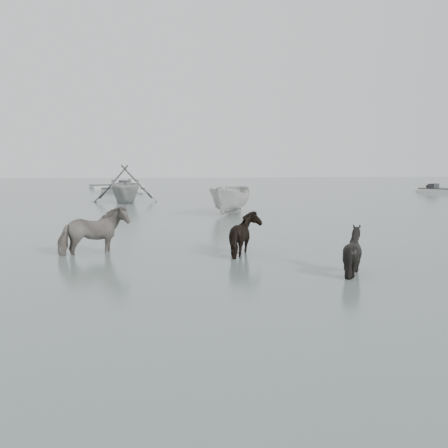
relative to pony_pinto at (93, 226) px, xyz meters
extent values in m
plane|color=slate|center=(3.40, -2.14, -0.84)|extent=(140.00, 140.00, 0.00)
imported|color=black|center=(0.00, 0.00, 0.00)|extent=(2.20, 1.66, 1.69)
imported|color=black|center=(4.49, -0.47, -0.10)|extent=(1.45, 1.64, 1.50)
imported|color=black|center=(6.72, -3.37, -0.13)|extent=(1.64, 1.57, 1.42)
imported|color=#A0A2A0|center=(-0.77, 19.88, 0.43)|extent=(4.59, 5.19, 2.56)
imported|color=#B7B8B2|center=(5.24, 11.86, -0.05)|extent=(3.07, 4.41, 1.60)
camera|label=1|loc=(2.40, -16.55, 1.94)|focal=45.00mm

